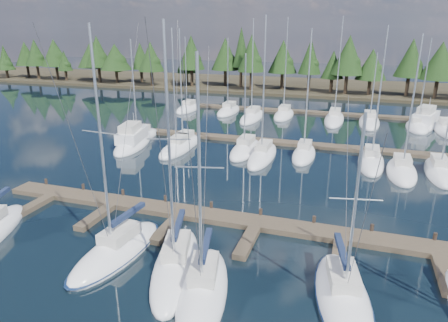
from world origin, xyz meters
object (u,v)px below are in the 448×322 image
(front_sailboat_1, at_px, (117,250))
(motor_yacht_right, at_px, (425,123))
(front_sailboat_2, at_px, (176,265))
(front_sailboat_3, at_px, (203,290))
(main_dock, at_px, (255,227))
(motor_yacht_left, at_px, (132,142))
(front_sailboat_4, at_px, (342,297))

(front_sailboat_1, bearing_deg, motor_yacht_right, 61.85)
(front_sailboat_1, xyz_separation_m, front_sailboat_2, (4.33, -0.35, 0.01))
(front_sailboat_3, bearing_deg, front_sailboat_1, 163.16)
(main_dock, height_order, front_sailboat_1, front_sailboat_1)
(front_sailboat_2, relative_size, front_sailboat_3, 1.10)
(front_sailboat_3, height_order, motor_yacht_left, front_sailboat_3)
(motor_yacht_right, bearing_deg, motor_yacht_left, -147.90)
(main_dock, bearing_deg, front_sailboat_3, -96.59)
(motor_yacht_left, bearing_deg, front_sailboat_1, -61.77)
(main_dock, relative_size, front_sailboat_1, 2.93)
(main_dock, bearing_deg, front_sailboat_1, -141.62)
(front_sailboat_3, height_order, motor_yacht_right, front_sailboat_3)
(front_sailboat_3, bearing_deg, motor_yacht_right, 69.86)
(front_sailboat_1, distance_m, front_sailboat_4, 14.07)
(front_sailboat_2, distance_m, front_sailboat_3, 2.95)
(front_sailboat_3, distance_m, motor_yacht_left, 30.52)
(front_sailboat_1, height_order, front_sailboat_4, front_sailboat_1)
(front_sailboat_3, bearing_deg, front_sailboat_2, 144.98)
(front_sailboat_4, height_order, motor_yacht_left, front_sailboat_4)
(front_sailboat_2, bearing_deg, main_dock, 62.51)
(front_sailboat_3, xyz_separation_m, front_sailboat_4, (7.32, 1.80, -0.02))
(front_sailboat_3, relative_size, motor_yacht_left, 1.37)
(front_sailboat_1, height_order, front_sailboat_2, front_sailboat_2)
(main_dock, relative_size, front_sailboat_4, 3.92)
(main_dock, height_order, motor_yacht_left, motor_yacht_left)
(front_sailboat_1, relative_size, motor_yacht_left, 1.49)
(front_sailboat_2, bearing_deg, motor_yacht_right, 66.53)
(front_sailboat_1, bearing_deg, main_dock, 38.38)
(front_sailboat_1, bearing_deg, front_sailboat_2, -4.64)
(front_sailboat_2, distance_m, motor_yacht_left, 27.72)
(main_dock, xyz_separation_m, front_sailboat_3, (-0.94, -8.13, 0.09))
(main_dock, xyz_separation_m, motor_yacht_left, (-19.57, 16.04, 0.32))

